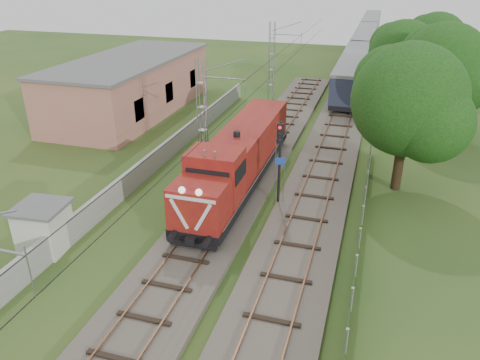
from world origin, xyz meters
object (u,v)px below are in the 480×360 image
(coach_rake, at_px, (364,41))
(signal_post, at_px, (280,150))
(locomotive, at_px, (239,157))
(relay_hut, at_px, (44,227))

(coach_rake, relative_size, signal_post, 12.12)
(locomotive, height_order, relay_hut, locomotive)
(relay_hut, bearing_deg, locomotive, 52.73)
(relay_hut, bearing_deg, coach_rake, 78.19)
(locomotive, height_order, coach_rake, locomotive)
(locomotive, relative_size, signal_post, 3.07)
(locomotive, bearing_deg, coach_rake, 84.24)
(relay_hut, bearing_deg, signal_post, 37.30)
(coach_rake, height_order, relay_hut, coach_rake)
(signal_post, bearing_deg, coach_rake, 87.77)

